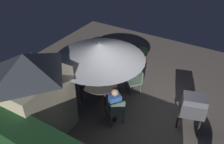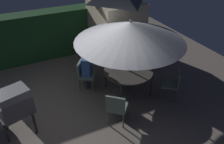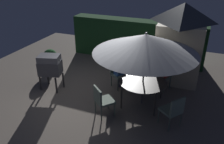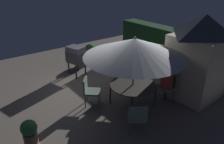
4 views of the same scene
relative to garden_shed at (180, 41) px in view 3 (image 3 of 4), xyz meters
name	(u,v)px [view 3 (image 3 of 4)]	position (x,y,z in m)	size (l,w,h in m)	color
ground_plane	(104,99)	(-1.87, -2.42, -1.37)	(11.00, 11.00, 0.00)	#6B6056
hedge_backdrop	(136,40)	(-1.87, 1.08, -0.52)	(5.59, 0.70, 1.69)	#193D1E
garden_shed	(180,41)	(0.00, 0.00, 0.00)	(1.65, 1.91, 2.68)	#C6B793
patio_table	(143,83)	(-0.71, -2.20, -0.67)	(1.38, 1.38, 0.75)	#47423D
patio_umbrella	(146,44)	(-0.71, -2.20, 0.54)	(2.89, 2.89, 2.22)	#4C4C51
bbq_grill	(50,66)	(-3.74, -2.46, -0.52)	(0.81, 0.68, 1.20)	#47474C
chair_near_shed	(164,74)	(-0.29, -1.04, -0.85)	(0.59, 0.59, 0.90)	slate
chair_far_side	(118,72)	(-1.75, -1.46, -0.85)	(0.65, 0.64, 0.90)	slate
chair_toward_hedge	(102,99)	(-1.58, -3.20, -0.85)	(0.65, 0.65, 0.90)	slate
chair_toward_house	(173,110)	(0.30, -2.96, -0.85)	(0.65, 0.65, 0.90)	slate
potted_plant_by_grill	(51,59)	(-4.62, -1.25, -0.89)	(0.54, 0.54, 0.85)	silver
person_in_red	(163,68)	(-0.32, -1.12, -0.58)	(0.40, 0.34, 1.26)	#CC3D33
person_in_blue	(120,66)	(-1.68, -1.51, -0.58)	(0.39, 0.42, 1.26)	#3866B2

